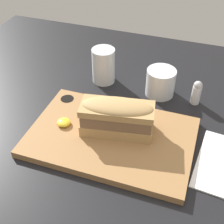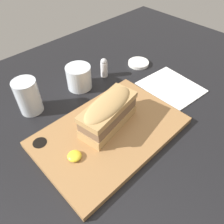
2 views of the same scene
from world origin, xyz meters
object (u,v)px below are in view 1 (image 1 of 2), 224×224
(serving_board, at_px, (111,137))
(water_glass, at_px, (104,68))
(wine_glass, at_px, (160,84))
(salt_shaker, at_px, (197,92))
(sandwich, at_px, (117,116))

(serving_board, bearing_deg, water_glass, 113.98)
(serving_board, height_order, water_glass, water_glass)
(wine_glass, xyz_separation_m, salt_shaker, (0.10, -0.01, 0.00))
(sandwich, bearing_deg, salt_shaker, 50.18)
(sandwich, relative_size, wine_glass, 2.19)
(serving_board, distance_m, water_glass, 0.26)
(water_glass, bearing_deg, salt_shaker, -4.29)
(serving_board, distance_m, sandwich, 0.06)
(sandwich, xyz_separation_m, salt_shaker, (0.16, 0.20, -0.03))
(wine_glass, relative_size, salt_shaker, 1.16)
(sandwich, relative_size, water_glass, 1.71)
(wine_glass, bearing_deg, serving_board, -107.64)
(wine_glass, bearing_deg, water_glass, 176.63)
(wine_glass, height_order, salt_shaker, wine_glass)
(sandwich, height_order, water_glass, water_glass)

